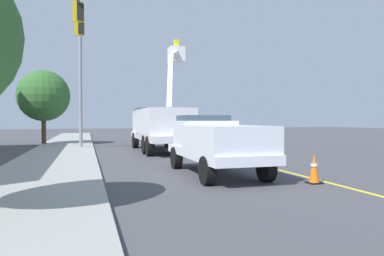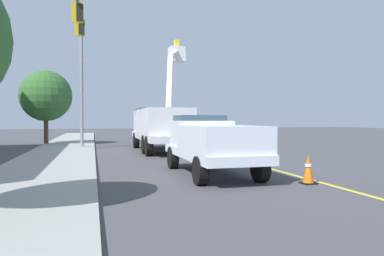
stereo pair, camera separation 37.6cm
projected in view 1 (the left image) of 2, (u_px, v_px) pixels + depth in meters
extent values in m
plane|color=#47474C|center=(203.00, 150.00, 22.20)|extent=(120.00, 120.00, 0.00)
cube|color=#9E9E99|center=(61.00, 153.00, 19.84)|extent=(60.10, 6.01, 0.12)
cube|color=yellow|center=(203.00, 150.00, 22.20)|extent=(49.97, 2.17, 0.01)
cube|color=white|center=(160.00, 136.00, 21.61)|extent=(8.29, 2.83, 0.36)
cube|color=white|center=(153.00, 123.00, 24.10)|extent=(2.72, 2.45, 1.60)
cube|color=#384C56|center=(152.00, 113.00, 24.28)|extent=(1.89, 2.17, 0.64)
cube|color=white|center=(164.00, 125.00, 20.65)|extent=(5.34, 2.71, 1.80)
cube|color=white|center=(170.00, 81.00, 19.53)|extent=(1.00, 0.64, 2.90)
cube|color=white|center=(174.00, 54.00, 21.04)|extent=(2.40, 1.24, 0.96)
cube|color=white|center=(176.00, 55.00, 22.24)|extent=(0.90, 0.90, 0.90)
cube|color=yellow|center=(176.00, 45.00, 22.22)|extent=(0.36, 0.24, 0.60)
cylinder|color=black|center=(135.00, 140.00, 24.05)|extent=(1.05, 0.38, 1.04)
cylinder|color=black|center=(168.00, 140.00, 24.69)|extent=(1.05, 0.38, 1.04)
cylinder|color=black|center=(146.00, 145.00, 19.88)|extent=(1.05, 0.38, 1.04)
cylinder|color=black|center=(185.00, 144.00, 20.52)|extent=(1.05, 0.38, 1.04)
cylinder|color=black|center=(150.00, 146.00, 18.62)|extent=(1.05, 0.38, 1.04)
cylinder|color=black|center=(191.00, 145.00, 19.26)|extent=(1.05, 0.38, 1.04)
cube|color=white|center=(216.00, 153.00, 12.36)|extent=(5.68, 2.32, 0.30)
cube|color=white|center=(205.00, 135.00, 13.53)|extent=(2.09, 2.01, 1.10)
cube|color=#384C56|center=(203.00, 123.00, 13.71)|extent=(1.41, 1.82, 0.56)
cube|color=white|center=(227.00, 143.00, 11.39)|extent=(3.44, 2.23, 1.10)
cylinder|color=black|center=(176.00, 158.00, 13.87)|extent=(0.85, 0.33, 0.84)
cylinder|color=black|center=(222.00, 156.00, 14.41)|extent=(0.85, 0.33, 0.84)
cylinder|color=black|center=(207.00, 171.00, 10.33)|extent=(0.85, 0.33, 0.84)
cylinder|color=black|center=(266.00, 168.00, 10.87)|extent=(0.85, 0.33, 0.84)
cube|color=black|center=(205.00, 133.00, 30.59)|extent=(4.87, 2.09, 0.70)
cube|color=#384C56|center=(204.00, 126.00, 30.72)|extent=(3.52, 1.81, 0.60)
cylinder|color=black|center=(221.00, 139.00, 29.28)|extent=(0.69, 0.27, 0.68)
cylinder|color=black|center=(201.00, 139.00, 28.79)|extent=(0.69, 0.27, 0.68)
cylinder|color=black|center=(208.00, 137.00, 32.41)|extent=(0.69, 0.27, 0.68)
cylinder|color=black|center=(190.00, 137.00, 31.92)|extent=(0.69, 0.27, 0.68)
cube|color=black|center=(314.00, 183.00, 10.62)|extent=(0.40, 0.40, 0.04)
cone|color=orange|center=(314.00, 168.00, 10.61)|extent=(0.32, 0.32, 0.85)
cylinder|color=white|center=(314.00, 165.00, 10.60)|extent=(0.20, 0.20, 0.08)
cube|color=black|center=(178.00, 146.00, 25.62)|extent=(0.40, 0.40, 0.04)
cone|color=orange|center=(178.00, 141.00, 25.61)|extent=(0.32, 0.32, 0.73)
cylinder|color=white|center=(178.00, 140.00, 25.61)|extent=(0.20, 0.20, 0.08)
cylinder|color=gray|center=(80.00, 85.00, 23.38)|extent=(0.22, 0.22, 8.39)
cube|color=gray|center=(79.00, 13.00, 19.81)|extent=(7.28, 0.45, 0.16)
cube|color=gold|center=(79.00, 27.00, 20.52)|extent=(0.14, 0.56, 1.00)
cube|color=black|center=(81.00, 27.00, 20.55)|extent=(0.21, 0.33, 0.84)
cube|color=gold|center=(78.00, 12.00, 17.73)|extent=(0.14, 0.56, 1.00)
cube|color=black|center=(80.00, 12.00, 17.76)|extent=(0.21, 0.33, 0.84)
cylinder|color=brown|center=(44.00, 129.00, 26.69)|extent=(0.32, 0.32, 2.36)
sphere|color=#33662D|center=(43.00, 96.00, 26.64)|extent=(3.80, 3.80, 3.80)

